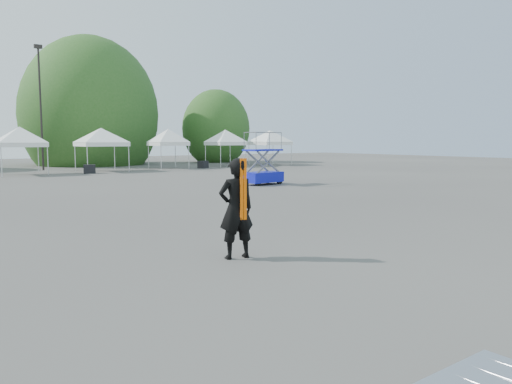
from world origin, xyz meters
TOP-DOWN VIEW (x-y plane):
  - ground at (0.00, 0.00)m, footprint 120.00×120.00m
  - light_pole_east at (3.00, 32.00)m, footprint 0.60×0.25m
  - tree_mid_e at (9.00, 39.00)m, footprint 5.12×5.12m
  - tree_far_e at (22.00, 37.00)m, footprint 3.84×3.84m
  - tent_e at (0.58, 27.50)m, footprint 4.35×4.35m
  - tent_f at (6.39, 27.97)m, footprint 4.72×4.72m
  - tent_g at (12.26, 28.52)m, footprint 3.85×3.85m
  - tent_h at (17.97, 28.56)m, footprint 4.08×4.08m
  - tent_extra_8 at (22.81, 28.25)m, footprint 4.42×4.42m
  - man at (-0.64, -1.79)m, footprint 0.82×0.61m
  - scissor_lift at (9.81, 11.60)m, footprint 2.34×1.42m
  - crate_mid at (4.85, 26.06)m, footprint 0.98×0.86m
  - crate_east at (14.85, 27.22)m, footprint 0.99×0.90m

SIDE VIEW (x-z plane):
  - ground at x=0.00m, z-range 0.00..0.00m
  - crate_east at x=14.85m, z-range 0.00..0.62m
  - crate_mid at x=4.85m, z-range 0.00..0.64m
  - man at x=-0.64m, z-range 0.00..2.07m
  - scissor_lift at x=9.81m, z-range 0.01..2.85m
  - tent_g at x=12.26m, z-range 1.12..5.00m
  - tent_h at x=17.97m, z-range 1.12..5.00m
  - tent_e at x=0.58m, z-range 1.12..5.00m
  - tent_extra_8 at x=22.81m, z-range 1.12..5.00m
  - tent_f at x=6.39m, z-range 1.12..5.00m
  - tree_far_e at x=22.00m, z-range 0.70..6.55m
  - tree_mid_e at x=9.00m, z-range 0.94..8.74m
  - light_pole_east at x=3.00m, z-range 0.62..10.42m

